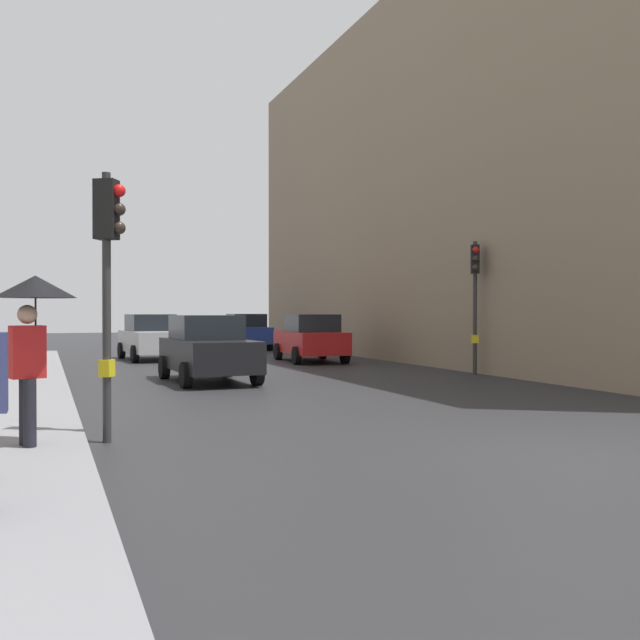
# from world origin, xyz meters

# --- Properties ---
(ground_plane) EXTENTS (120.00, 120.00, 0.00)m
(ground_plane) POSITION_xyz_m (0.00, 0.00, 0.00)
(ground_plane) COLOR #28282B
(building_facade_right) EXTENTS (12.00, 30.95, 13.89)m
(building_facade_right) POSITION_xyz_m (11.80, 16.86, 6.95)
(building_facade_right) COLOR gray
(building_facade_right) RESTS_ON ground
(traffic_light_near_right) EXTENTS (0.44, 0.36, 3.80)m
(traffic_light_near_right) POSITION_xyz_m (-5.48, 3.14, 2.62)
(traffic_light_near_right) COLOR #2D2D2D
(traffic_light_near_right) RESTS_ON ground
(traffic_light_mid_street) EXTENTS (0.35, 0.45, 3.92)m
(traffic_light_mid_street) POSITION_xyz_m (5.49, 10.64, 2.70)
(traffic_light_mid_street) COLOR #2D2D2D
(traffic_light_mid_street) RESTS_ON ground
(car_blue_van) EXTENTS (2.11, 4.25, 1.76)m
(car_blue_van) POSITION_xyz_m (3.00, 27.14, 0.88)
(car_blue_van) COLOR navy
(car_blue_van) RESTS_ON ground
(car_dark_suv) EXTENTS (2.14, 4.26, 1.76)m
(car_dark_suv) POSITION_xyz_m (-2.29, 11.39, 0.88)
(car_dark_suv) COLOR black
(car_dark_suv) RESTS_ON ground
(car_silver_hatchback) EXTENTS (2.27, 4.32, 1.76)m
(car_silver_hatchback) POSITION_xyz_m (-2.46, 20.85, 0.88)
(car_silver_hatchback) COLOR #BCBCC1
(car_silver_hatchback) RESTS_ON ground
(car_red_sedan) EXTENTS (2.23, 4.31, 1.76)m
(car_red_sedan) POSITION_xyz_m (2.94, 17.66, 0.88)
(car_red_sedan) COLOR red
(car_red_sedan) RESTS_ON ground
(pedestrian_with_umbrella) EXTENTS (1.00, 1.00, 2.14)m
(pedestrian_with_umbrella) POSITION_xyz_m (-6.45, 2.38, 1.84)
(pedestrian_with_umbrella) COLOR black
(pedestrian_with_umbrella) RESTS_ON sidewalk_kerb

